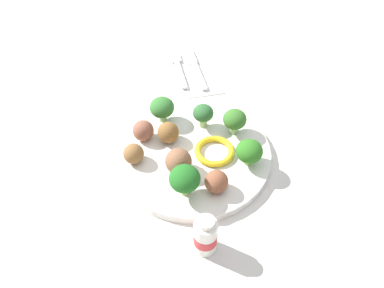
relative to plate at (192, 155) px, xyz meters
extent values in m
plane|color=silver|center=(0.00, 0.00, -0.01)|extent=(4.00, 4.00, 0.00)
cylinder|color=white|center=(0.00, 0.00, 0.00)|extent=(0.28, 0.28, 0.02)
cylinder|color=#90BC72|center=(0.09, 0.05, 0.02)|extent=(0.01, 0.01, 0.02)
ellipsoid|color=#33702E|center=(0.09, 0.05, 0.04)|extent=(0.05, 0.05, 0.04)
cylinder|color=#A3C67F|center=(0.06, -0.03, 0.02)|extent=(0.01, 0.01, 0.02)
ellipsoid|color=#2E6230|center=(0.06, -0.03, 0.04)|extent=(0.04, 0.04, 0.03)
cylinder|color=#8DBD68|center=(-0.04, -0.09, 0.01)|extent=(0.01, 0.01, 0.01)
ellipsoid|color=#2E7120|center=(-0.04, -0.09, 0.04)|extent=(0.05, 0.05, 0.04)
cylinder|color=#A3BF6D|center=(-0.09, 0.02, 0.02)|extent=(0.01, 0.01, 0.02)
ellipsoid|color=#206420|center=(-0.09, 0.02, 0.05)|extent=(0.05, 0.05, 0.04)
cylinder|color=#9EC683|center=(0.04, -0.08, 0.02)|extent=(0.02, 0.02, 0.02)
ellipsoid|color=#376E28|center=(0.04, -0.08, 0.04)|extent=(0.04, 0.04, 0.03)
sphere|color=brown|center=(-0.04, 0.03, 0.03)|extent=(0.05, 0.05, 0.05)
sphere|color=brown|center=(0.04, 0.08, 0.03)|extent=(0.04, 0.04, 0.04)
sphere|color=brown|center=(0.03, 0.04, 0.03)|extent=(0.04, 0.04, 0.04)
sphere|color=brown|center=(-0.01, 0.10, 0.03)|extent=(0.04, 0.04, 0.04)
sphere|color=brown|center=(-0.09, -0.03, 0.03)|extent=(0.04, 0.04, 0.04)
torus|color=yellow|center=(-0.01, -0.04, 0.01)|extent=(0.07, 0.07, 0.01)
cube|color=white|center=(0.24, -0.02, -0.01)|extent=(0.18, 0.14, 0.01)
cube|color=silver|center=(0.23, 0.00, 0.00)|extent=(0.09, 0.02, 0.01)
cube|color=silver|center=(0.29, 0.01, 0.00)|extent=(0.03, 0.03, 0.01)
cube|color=white|center=(0.22, -0.04, 0.00)|extent=(0.09, 0.02, 0.01)
cube|color=silver|center=(0.29, -0.03, 0.00)|extent=(0.06, 0.03, 0.01)
cylinder|color=white|center=(-0.18, 0.00, 0.02)|extent=(0.04, 0.04, 0.07)
cylinder|color=red|center=(-0.18, 0.00, 0.02)|extent=(0.04, 0.04, 0.02)
cylinder|color=silver|center=(-0.18, 0.00, 0.06)|extent=(0.03, 0.03, 0.01)
camera|label=1|loc=(-0.51, 0.06, 0.60)|focal=41.35mm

